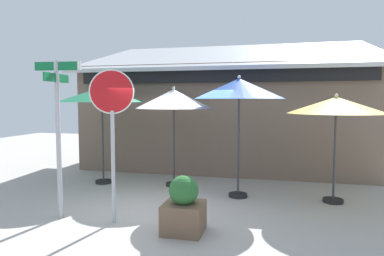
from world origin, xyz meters
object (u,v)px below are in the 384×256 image
at_px(patio_umbrella_royal_blue_right, 239,90).
at_px(patio_umbrella_mustard_far_right, 336,106).
at_px(street_sign_post, 58,123).
at_px(sidewalk_planter, 184,208).
at_px(patio_umbrella_forest_green_left, 102,95).
at_px(stop_sign, 112,116).
at_px(patio_umbrella_ivory_center, 174,100).

relative_size(patio_umbrella_royal_blue_right, patio_umbrella_mustard_far_right, 1.18).
bearing_deg(street_sign_post, sidewalk_planter, -3.70).
bearing_deg(sidewalk_planter, patio_umbrella_royal_blue_right, 74.42).
xyz_separation_m(patio_umbrella_forest_green_left, patio_umbrella_royal_blue_right, (3.74, -0.49, 0.12)).
bearing_deg(stop_sign, patio_umbrella_royal_blue_right, 47.97).
height_order(street_sign_post, patio_umbrella_mustard_far_right, street_sign_post).
bearing_deg(street_sign_post, patio_umbrella_ivory_center, 64.10).
bearing_deg(patio_umbrella_mustard_far_right, sidewalk_planter, -138.42).
bearing_deg(patio_umbrella_royal_blue_right, patio_umbrella_ivory_center, 159.43).
height_order(patio_umbrella_ivory_center, patio_umbrella_royal_blue_right, patio_umbrella_royal_blue_right).
relative_size(patio_umbrella_forest_green_left, patio_umbrella_ivory_center, 1.02).
xyz_separation_m(street_sign_post, patio_umbrella_mustard_far_right, (5.30, 2.31, 0.30)).
bearing_deg(street_sign_post, stop_sign, -0.97).
bearing_deg(patio_umbrella_mustard_far_right, street_sign_post, -156.45).
xyz_separation_m(stop_sign, patio_umbrella_royal_blue_right, (2.06, 2.28, 0.53)).
height_order(street_sign_post, patio_umbrella_forest_green_left, street_sign_post).
bearing_deg(patio_umbrella_ivory_center, patio_umbrella_mustard_far_right, -9.01).
height_order(patio_umbrella_forest_green_left, patio_umbrella_mustard_far_right, patio_umbrella_forest_green_left).
relative_size(patio_umbrella_ivory_center, sidewalk_planter, 2.65).
height_order(stop_sign, patio_umbrella_royal_blue_right, patio_umbrella_royal_blue_right).
distance_m(patio_umbrella_forest_green_left, patio_umbrella_ivory_center, 1.98).
bearing_deg(patio_umbrella_ivory_center, stop_sign, -95.57).
relative_size(patio_umbrella_ivory_center, patio_umbrella_mustard_far_right, 1.09).
bearing_deg(sidewalk_planter, stop_sign, 174.06).
bearing_deg(patio_umbrella_forest_green_left, street_sign_post, -78.73).
distance_m(patio_umbrella_ivory_center, patio_umbrella_royal_blue_right, 1.90).
distance_m(stop_sign, patio_umbrella_ivory_center, 2.98).
relative_size(street_sign_post, patio_umbrella_mustard_far_right, 1.25).
distance_m(stop_sign, patio_umbrella_forest_green_left, 3.27).
bearing_deg(patio_umbrella_ivory_center, patio_umbrella_royal_blue_right, -20.57).
relative_size(stop_sign, sidewalk_planter, 2.86).
bearing_deg(stop_sign, patio_umbrella_mustard_far_right, 29.21).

